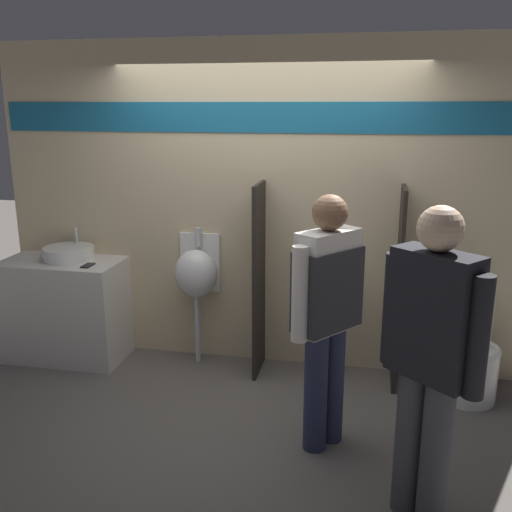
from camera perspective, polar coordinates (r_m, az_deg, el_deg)
name	(u,v)px	position (r m, az deg, el deg)	size (l,w,h in m)	color
ground_plane	(252,390)	(4.63, -0.42, -13.21)	(16.00, 16.00, 0.00)	#5B5651
display_wall	(266,207)	(4.74, 1.02, 4.96)	(4.60, 0.07, 2.70)	beige
sink_counter	(65,309)	(5.30, -18.55, -5.08)	(1.03, 0.55, 0.89)	silver
sink_basin	(69,253)	(5.18, -18.21, 0.28)	(0.43, 0.43, 0.25)	white
cell_phone	(88,265)	(4.93, -16.47, -0.91)	(0.07, 0.14, 0.01)	black
divider_near_counter	(259,280)	(4.65, 0.28, -2.46)	(0.03, 0.42, 1.59)	#28231E
divider_mid	(398,289)	(4.58, 14.03, -3.19)	(0.03, 0.42, 1.59)	#28231E
urinal_near_counter	(196,273)	(4.85, -5.98, -1.75)	(0.37, 0.29, 1.18)	silver
urinal_far	(328,281)	(4.65, 7.17, -2.51)	(0.37, 0.29, 1.18)	silver
toilet	(469,357)	(4.72, 20.53, -9.48)	(0.42, 0.58, 0.94)	white
person_in_vest	(327,306)	(3.59, 7.10, -4.96)	(0.44, 0.48, 1.67)	#282D4C
person_with_lanyard	(430,356)	(3.05, 16.99, -9.52)	(0.48, 0.43, 1.72)	#3D3D42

